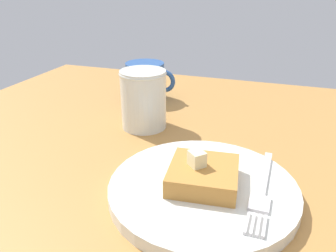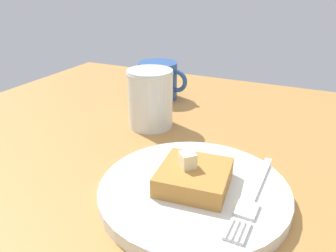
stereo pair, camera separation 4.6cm
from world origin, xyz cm
name	(u,v)px [view 1 (the left image)]	position (x,y,z in cm)	size (l,w,h in cm)	color
table_surface	(207,236)	(0.00, 0.00, 1.09)	(109.88, 109.88, 2.18)	#B27C3E
plate	(203,188)	(-1.88, 5.44, 3.10)	(22.10, 22.10, 1.58)	silver
toast_slice_center	(203,175)	(-1.88, 5.44, 4.90)	(7.78, 7.78, 2.30)	#BA7D37
butter_pat_primary	(197,159)	(-2.72, 5.43, 6.94)	(1.78, 1.60, 1.78)	beige
fork	(262,191)	(4.75, 5.81, 3.94)	(2.28, 16.04, 0.36)	silver
syrup_jar	(144,102)	(-15.92, 21.40, 6.65)	(7.78, 7.78, 9.86)	#391208
coffee_mug	(146,81)	(-21.05, 34.88, 6.01)	(10.55, 7.97, 7.64)	#295093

